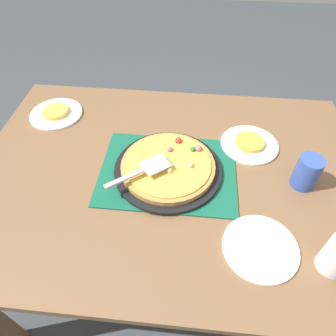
% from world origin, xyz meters
% --- Properties ---
extents(ground_plane, '(8.00, 8.00, 0.00)m').
position_xyz_m(ground_plane, '(0.00, 0.00, 0.00)').
color(ground_plane, '#3D4247').
extents(dining_table, '(1.40, 1.00, 0.75)m').
position_xyz_m(dining_table, '(0.00, 0.00, 0.64)').
color(dining_table, brown).
rests_on(dining_table, ground_plane).
extents(placemat, '(0.48, 0.36, 0.01)m').
position_xyz_m(placemat, '(0.00, 0.00, 0.75)').
color(placemat, '#145B42').
rests_on(placemat, dining_table).
extents(pizza_pan, '(0.38, 0.38, 0.01)m').
position_xyz_m(pizza_pan, '(0.00, 0.00, 0.76)').
color(pizza_pan, black).
rests_on(pizza_pan, placemat).
extents(pizza, '(0.33, 0.33, 0.05)m').
position_xyz_m(pizza, '(-0.00, -0.00, 0.78)').
color(pizza, '#B78442').
rests_on(pizza, pizza_pan).
extents(plate_near_left, '(0.22, 0.22, 0.01)m').
position_xyz_m(plate_near_left, '(0.51, -0.28, 0.76)').
color(plate_near_left, white).
rests_on(plate_near_left, dining_table).
extents(plate_far_right, '(0.22, 0.22, 0.01)m').
position_xyz_m(plate_far_right, '(-0.30, -0.17, 0.76)').
color(plate_far_right, white).
rests_on(plate_far_right, dining_table).
extents(plate_side, '(0.22, 0.22, 0.01)m').
position_xyz_m(plate_side, '(-0.30, 0.27, 0.76)').
color(plate_side, white).
rests_on(plate_side, dining_table).
extents(served_slice_left, '(0.11, 0.11, 0.02)m').
position_xyz_m(served_slice_left, '(0.51, -0.28, 0.77)').
color(served_slice_left, '#EAB747').
rests_on(served_slice_left, plate_near_left).
extents(served_slice_right, '(0.11, 0.11, 0.02)m').
position_xyz_m(served_slice_right, '(-0.30, -0.17, 0.77)').
color(served_slice_right, gold).
rests_on(served_slice_right, plate_far_right).
extents(cup_far, '(0.08, 0.08, 0.12)m').
position_xyz_m(cup_far, '(-0.46, 0.01, 0.81)').
color(cup_far, '#3351AD').
rests_on(cup_far, dining_table).
extents(pizza_server, '(0.21, 0.18, 0.01)m').
position_xyz_m(pizza_server, '(0.08, 0.06, 0.82)').
color(pizza_server, silver).
rests_on(pizza_server, pizza).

